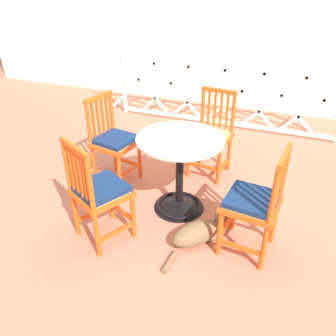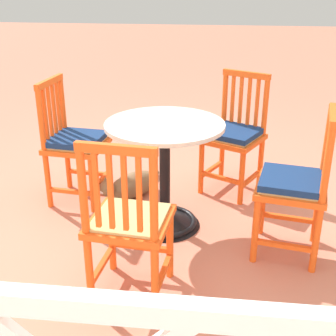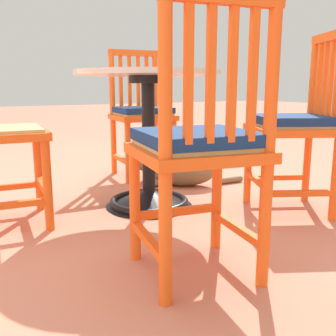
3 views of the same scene
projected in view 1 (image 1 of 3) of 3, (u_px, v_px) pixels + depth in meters
ground_plane at (177, 220)px, 3.05m from camera, size 24.00×24.00×0.00m
building_wall_backdrop at (253, 14)px, 4.92m from camera, size 10.00×0.20×2.80m
lattice_fence_panel at (224, 89)px, 4.62m from camera, size 3.57×0.06×1.10m
cafe_table at (179, 182)px, 3.07m from camera, size 0.76×0.76×0.73m
orange_chair_by_planter at (99, 193)px, 2.64m from camera, size 0.54×0.54×0.91m
orange_chair_tucked_in at (254, 204)px, 2.51m from camera, size 0.44×0.44×0.91m
orange_chair_near_fence at (211, 136)px, 3.57m from camera, size 0.44×0.44×0.91m
orange_chair_facing_out at (114, 142)px, 3.43m from camera, size 0.47×0.47×0.91m
tabby_cat at (200, 232)px, 2.77m from camera, size 0.43×0.68×0.23m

